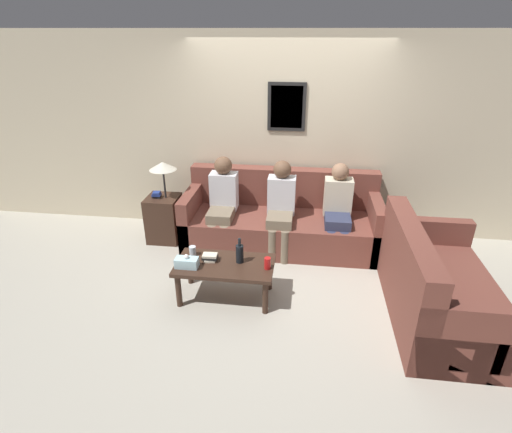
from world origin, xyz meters
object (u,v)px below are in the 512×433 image
couch_main (281,221)px  person_middle (281,204)px  couch_side (436,289)px  person_left (223,200)px  person_right (338,207)px  coffee_table (225,269)px  drinking_glass (193,251)px  wine_bottle (240,253)px

couch_main → person_middle: size_ratio=2.14×
couch_side → person_middle: (-1.59, 1.13, 0.32)m
person_left → person_middle: 0.75m
person_right → coffee_table: bearing=-136.2°
coffee_table → person_left: (-0.25, 1.13, 0.29)m
couch_main → person_right: (0.70, -0.14, 0.31)m
person_middle → person_right: 0.69m
couch_main → coffee_table: bearing=-111.1°
person_left → drinking_glass: bearing=-96.9°
person_left → person_right: size_ratio=1.03×
coffee_table → drinking_glass: drinking_glass is taller
couch_side → wine_bottle: bearing=87.1°
coffee_table → drinking_glass: bearing=161.4°
couch_main → person_right: 0.77m
couch_side → drinking_glass: 2.46m
wine_bottle → person_left: size_ratio=0.24×
wine_bottle → person_left: person_left is taller
couch_side → wine_bottle: 1.95m
couch_main → person_left: (-0.74, -0.14, 0.33)m
coffee_table → person_left: bearing=102.4°
coffee_table → couch_side: bearing=-1.3°
wine_bottle → person_left: 1.15m
couch_main → person_middle: 0.37m
couch_main → person_middle: (0.00, -0.19, 0.32)m
wine_bottle → person_left: bearing=110.3°
drinking_glass → person_left: person_left is taller
couch_main → couch_side: (1.59, -1.32, 0.00)m
couch_side → person_left: 2.63m
couch_side → person_right: size_ratio=1.47×
drinking_glass → person_right: (1.56, 1.01, 0.16)m
couch_main → couch_side: size_ratio=1.48×
coffee_table → wine_bottle: 0.23m
person_right → wine_bottle: bearing=-133.7°
couch_main → person_left: 0.82m
person_middle → couch_main: bearing=91.4°
wine_bottle → coffee_table: bearing=-160.8°
couch_side → person_left: bearing=63.3°
drinking_glass → person_left: size_ratio=0.09×
couch_side → wine_bottle: (-1.94, 0.10, 0.20)m
couch_side → drinking_glass: (-2.45, 0.17, 0.15)m
drinking_glass → person_middle: person_middle is taller
coffee_table → wine_bottle: (0.15, 0.05, 0.17)m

